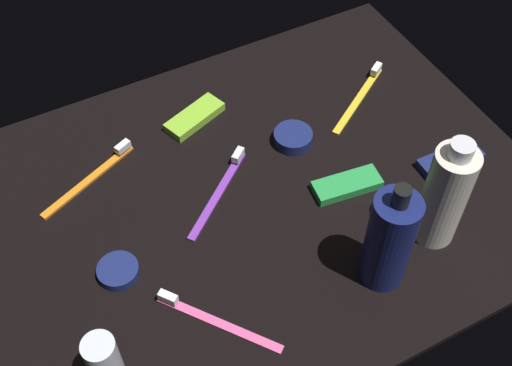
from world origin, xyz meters
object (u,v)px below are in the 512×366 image
snack_bar_navy (450,160)px  cream_tin_right (293,138)px  deodorant_stick (105,364)px  toothbrush_pink (211,319)px  lotion_bottle (389,240)px  toothbrush_purple (221,188)px  toothbrush_yellow (361,95)px  snack_bar_green (347,185)px  bodywash_bottle (445,195)px  snack_bar_lime (195,117)px  cream_tin_left (118,271)px  toothbrush_orange (94,175)px

snack_bar_navy → cream_tin_right: bearing=142.8°
deodorant_stick → toothbrush_pink: 15.00cm
toothbrush_pink → lotion_bottle: bearing=-10.2°
toothbrush_purple → toothbrush_pink: (-10.63, -19.08, 0.00)cm
lotion_bottle → toothbrush_yellow: (16.94, 30.47, -7.51)cm
snack_bar_green → snack_bar_navy: bearing=-3.8°
lotion_bottle → bodywash_bottle: bearing=11.9°
bodywash_bottle → snack_bar_lime: bodywash_bottle is taller
bodywash_bottle → snack_bar_green: (-6.51, 12.61, -7.92)cm
bodywash_bottle → toothbrush_purple: 32.69cm
cream_tin_left → cream_tin_right: cream_tin_right is taller
bodywash_bottle → cream_tin_right: bearing=110.1°
lotion_bottle → cream_tin_right: lotion_bottle is taller
snack_bar_navy → cream_tin_left: same height
lotion_bottle → snack_bar_lime: (-10.47, 38.68, -7.37)cm
toothbrush_purple → cream_tin_right: size_ratio=2.36×
lotion_bottle → snack_bar_lime: 40.75cm
bodywash_bottle → toothbrush_purple: size_ratio=1.28×
toothbrush_yellow → snack_bar_navy: toothbrush_yellow is taller
snack_bar_lime → toothbrush_purple: bearing=-119.4°
cream_tin_left → toothbrush_orange: bearing=81.7°
toothbrush_purple → deodorant_stick: bearing=-140.4°
toothbrush_pink → snack_bar_green: (27.73, 10.56, 0.14)cm
deodorant_stick → toothbrush_orange: 33.51cm
snack_bar_navy → cream_tin_right: 24.85cm
lotion_bottle → cream_tin_right: (1.50, 26.86, -7.10)cm
toothbrush_yellow → cream_tin_left: (-48.88, -13.82, 0.15)cm
snack_bar_lime → cream_tin_left: 30.76cm
cream_tin_right → snack_bar_navy: bearing=-38.3°
bodywash_bottle → snack_bar_green: bodywash_bottle is taller
toothbrush_purple → cream_tin_right: bearing=13.6°
lotion_bottle → bodywash_bottle: 10.77cm
toothbrush_purple → cream_tin_left: size_ratio=2.56×
toothbrush_orange → cream_tin_left: size_ratio=2.95×
toothbrush_orange → cream_tin_left: bearing=-98.3°
lotion_bottle → snack_bar_lime: lotion_bottle is taller
bodywash_bottle → snack_bar_lime: 42.82cm
snack_bar_lime → snack_bar_navy: size_ratio=1.00×
deodorant_stick → toothbrush_pink: (14.28, 1.54, -4.34)cm
toothbrush_pink → snack_bar_lime: (13.25, 34.43, 0.14)cm
toothbrush_orange → snack_bar_green: (33.30, -19.96, 0.14)cm
snack_bar_green → cream_tin_right: size_ratio=1.67×
deodorant_stick → toothbrush_yellow: size_ratio=0.63×
lotion_bottle → cream_tin_right: size_ratio=2.98×
toothbrush_purple → snack_bar_navy: toothbrush_purple is taller
snack_bar_lime → snack_bar_green: bearing=-78.5°
toothbrush_purple → snack_bar_lime: (2.61, 15.35, 0.14)cm
deodorant_stick → snack_bar_lime: deodorant_stick is taller
toothbrush_orange → snack_bar_lime: toothbrush_orange is taller
toothbrush_purple → snack_bar_navy: size_ratio=1.42×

